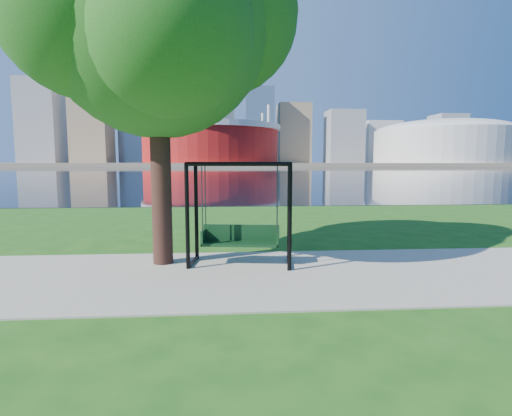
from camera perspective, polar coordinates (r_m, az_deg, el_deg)
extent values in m
plane|color=#1E5114|center=(8.53, 1.25, -8.69)|extent=(900.00, 900.00, 0.00)
cube|color=#9E937F|center=(8.04, 1.59, -9.51)|extent=(120.00, 4.00, 0.03)
cube|color=black|center=(110.22, -3.82, 5.34)|extent=(900.00, 180.00, 0.02)
cube|color=#937F60|center=(314.20, -4.10, 6.27)|extent=(900.00, 228.00, 2.00)
cylinder|color=maroon|center=(243.60, -6.46, 9.01)|extent=(80.00, 80.00, 22.00)
cylinder|color=silver|center=(244.21, -6.49, 11.23)|extent=(83.00, 83.00, 3.00)
cylinder|color=silver|center=(263.73, 0.96, 9.94)|extent=(2.00, 2.00, 32.00)
cylinder|color=silver|center=(266.02, -13.52, 9.73)|extent=(2.00, 2.00, 32.00)
cylinder|color=silver|center=(228.66, -15.07, 10.25)|extent=(2.00, 2.00, 32.00)
cylinder|color=silver|center=(225.99, 1.84, 10.51)|extent=(2.00, 2.00, 32.00)
cylinder|color=beige|center=(278.70, 25.20, 7.91)|extent=(84.00, 84.00, 20.00)
ellipsoid|color=beige|center=(279.16, 25.29, 9.75)|extent=(84.00, 84.00, 15.12)
cube|color=gray|center=(348.67, -28.27, 10.81)|extent=(28.00, 28.00, 62.00)
cube|color=#998466|center=(326.71, -22.53, 13.73)|extent=(26.00, 26.00, 88.00)
cube|color=slate|center=(343.57, -16.30, 14.17)|extent=(30.00, 24.00, 95.00)
cube|color=gray|center=(317.66, -11.57, 12.85)|extent=(24.00, 24.00, 72.00)
cube|color=silver|center=(345.61, -5.87, 13.09)|extent=(32.00, 28.00, 80.00)
cube|color=slate|center=(320.53, 0.42, 11.66)|extent=(22.00, 22.00, 58.00)
cube|color=#998466|center=(338.66, 5.37, 10.51)|extent=(26.00, 26.00, 48.00)
cube|color=gray|center=(337.73, 12.46, 9.89)|extent=(28.00, 24.00, 42.00)
cube|color=silver|center=(374.15, 17.29, 8.94)|extent=(30.00, 26.00, 36.00)
cube|color=gray|center=(377.65, 25.59, 8.88)|extent=(24.00, 24.00, 40.00)
cube|color=#998466|center=(411.11, 29.41, 7.88)|extent=(26.00, 26.00, 32.00)
sphere|color=#998466|center=(336.38, -22.91, 21.76)|extent=(10.00, 10.00, 10.00)
cylinder|color=black|center=(8.35, -9.79, -1.38)|extent=(0.10, 0.10, 2.21)
cylinder|color=black|center=(8.11, 4.85, -1.53)|extent=(0.10, 0.10, 2.21)
cylinder|color=black|center=(9.18, -8.53, -0.64)|extent=(0.10, 0.10, 2.21)
cylinder|color=black|center=(8.97, 4.76, -0.76)|extent=(0.10, 0.10, 2.21)
cylinder|color=black|center=(8.08, -2.61, 6.30)|extent=(2.10, 0.38, 0.09)
cylinder|color=black|center=(8.94, -1.99, 6.32)|extent=(2.10, 0.38, 0.09)
cylinder|color=black|center=(8.69, -9.26, 6.24)|extent=(0.21, 0.87, 0.09)
cylinder|color=black|center=(8.95, -9.01, -7.52)|extent=(0.19, 0.86, 0.07)
cylinder|color=black|center=(8.47, 4.88, 6.29)|extent=(0.21, 0.87, 0.09)
cylinder|color=black|center=(8.74, 4.74, -7.82)|extent=(0.19, 0.86, 0.07)
cube|color=black|center=(8.69, -2.23, -5.15)|extent=(1.72, 0.66, 0.06)
cube|color=black|center=(8.84, -2.11, -3.56)|extent=(1.67, 0.28, 0.36)
cube|color=black|center=(8.79, -7.51, -4.18)|extent=(0.11, 0.43, 0.33)
cube|color=black|center=(8.62, 3.14, -4.34)|extent=(0.11, 0.43, 0.33)
cylinder|color=#38373D|center=(8.50, -7.71, 1.24)|extent=(0.03, 0.03, 1.39)
cylinder|color=#38373D|center=(8.32, 3.03, 1.18)|extent=(0.03, 0.03, 1.39)
cylinder|color=#38373D|center=(8.84, -7.25, 1.45)|extent=(0.03, 0.03, 1.39)
cylinder|color=#38373D|center=(8.68, 3.07, 1.39)|extent=(0.03, 0.03, 1.39)
cylinder|color=black|center=(8.87, -13.45, 5.83)|extent=(0.43, 0.43, 4.31)
sphere|color=#205318|center=(9.32, -13.97, 24.22)|extent=(4.71, 4.71, 4.71)
sphere|color=#205318|center=(9.90, -5.30, 25.69)|extent=(3.53, 3.53, 3.53)
sphere|color=#205318|center=(9.27, -22.41, 25.31)|extent=(3.73, 3.73, 3.73)
sphere|color=#205318|center=(8.10, -12.28, 23.41)|extent=(3.14, 3.14, 3.14)
sphere|color=#205318|center=(10.77, -16.36, 26.06)|extent=(3.33, 3.33, 3.33)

